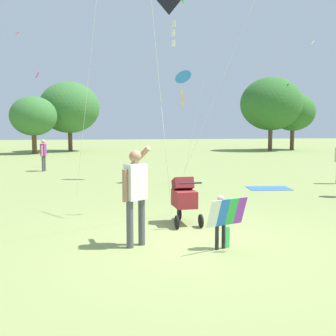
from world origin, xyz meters
TOP-DOWN VIEW (x-y plane):
  - ground_plane at (0.00, 0.00)m, footprint 120.00×120.00m
  - treeline_distant at (-1.16, 27.21)m, footprint 37.99×6.86m
  - child_with_butterfly_kite at (0.36, -0.51)m, footprint 0.75×0.47m
  - person_adult_flyer at (-1.09, -0.05)m, footprint 0.53×0.67m
  - stroller at (0.10, 1.41)m, footprint 0.57×1.10m
  - kite_adult_black at (-0.02, 2.28)m, footprint 1.14×2.71m
  - kite_orange_delta at (1.39, 7.71)m, footprint 0.86×1.68m
  - person_red_shirt at (-4.35, 12.62)m, footprint 0.26×0.48m
  - picnic_blanket at (4.00, 5.76)m, footprint 1.51×1.08m

SIDE VIEW (x-z plane):
  - ground_plane at x=0.00m, z-range 0.00..0.00m
  - picnic_blanket at x=4.00m, z-range 0.00..0.02m
  - child_with_butterfly_kite at x=0.36m, z-range 0.11..1.05m
  - stroller at x=0.10m, z-range 0.09..1.12m
  - person_red_shirt at x=-4.35m, z-range 0.14..1.65m
  - person_adult_flyer at x=-1.09m, z-range 0.14..1.92m
  - treeline_distant at x=-1.16m, z-range 0.50..6.92m
  - kite_orange_delta at x=1.39m, z-range 1.82..6.01m
  - kite_adult_black at x=-0.02m, z-range 2.14..7.77m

